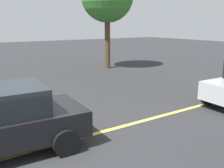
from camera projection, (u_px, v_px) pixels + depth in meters
name	position (u px, v px, depth m)	size (l,w,h in m)	color
ground_plane	(27.00, 152.00, 6.08)	(80.00, 80.00, 0.00)	#2D2D30
lane_marking_centre	(127.00, 125.00, 7.69)	(28.00, 0.16, 0.01)	#E0D14C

